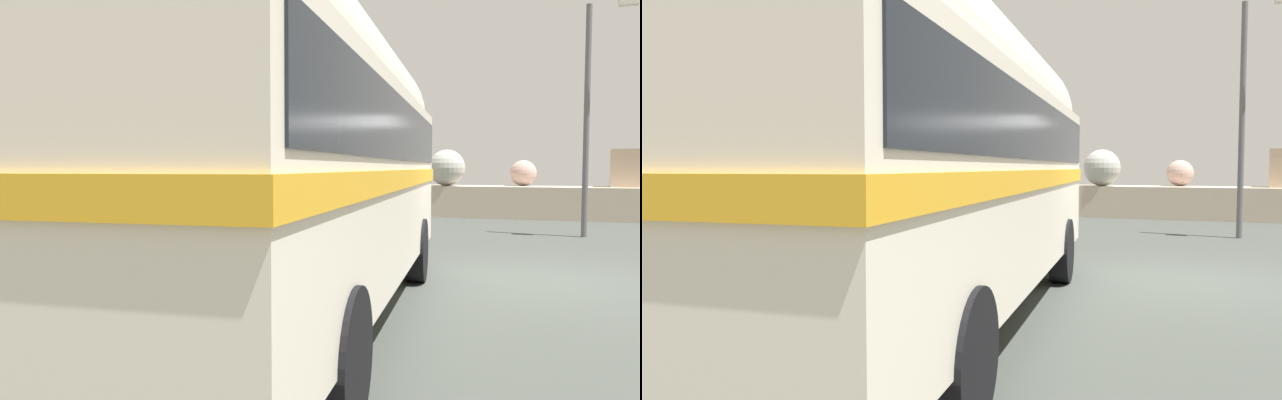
# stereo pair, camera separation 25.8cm
# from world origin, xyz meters

# --- Properties ---
(ground) EXTENTS (32.00, 26.00, 0.02)m
(ground) POSITION_xyz_m (0.00, 0.00, 0.01)
(ground) COLOR #3C413C
(breakwater) EXTENTS (31.36, 2.14, 2.41)m
(breakwater) POSITION_xyz_m (-0.10, 11.82, 0.72)
(breakwater) COLOR #B8A995
(breakwater) RESTS_ON ground
(vintage_coach) EXTENTS (3.18, 8.77, 3.70)m
(vintage_coach) POSITION_xyz_m (-2.73, -3.49, 2.05)
(vintage_coach) COLOR black
(vintage_coach) RESTS_ON ground
(second_coach) EXTENTS (3.68, 8.85, 3.70)m
(second_coach) POSITION_xyz_m (-7.34, -2.18, 2.05)
(second_coach) COLOR black
(second_coach) RESTS_ON ground
(lamp_post) EXTENTS (1.11, 0.54, 5.73)m
(lamp_post) POSITION_xyz_m (1.13, 6.24, 3.26)
(lamp_post) COLOR #5B5B60
(lamp_post) RESTS_ON ground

